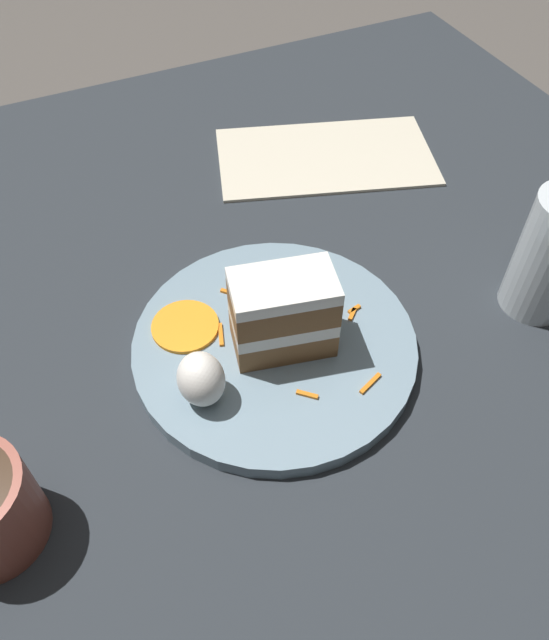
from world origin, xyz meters
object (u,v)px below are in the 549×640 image
Objects in this scene: cake_slice at (283,313)px; menu_card at (325,157)px; drinking_glass at (549,262)px; orange_garnish at (185,326)px; plate at (274,345)px; cream_dollop at (201,379)px.

cake_slice is 0.33m from menu_card.
drinking_glass is 0.33m from menu_card.
orange_garnish is 0.24× the size of menu_card.
cake_slice is at bearing 44.58° from plate.
plate is at bearing 55.24° from orange_garnish.
plate is 0.10m from cream_dollop.
menu_card is at bearing 136.42° from cream_dollop.
cream_dollop is at bearing -69.63° from plate.
drinking_glass is (0.05, 0.26, -0.00)m from cake_slice.
menu_card is (-0.26, 0.19, -0.01)m from plate.
menu_card is (-0.31, -0.08, -0.05)m from drinking_glass.
orange_garnish reaches higher than plate.
menu_card is (-0.21, 0.26, -0.02)m from orange_garnish.
plate is at bearing -101.27° from drinking_glass.
cream_dollop is at bearing 118.03° from cake_slice.
cake_slice reaches higher than menu_card.
orange_garnish reaches higher than menu_card.
menu_card is (-0.27, 0.19, -0.06)m from cake_slice.
cream_dollop is at bearing -8.08° from orange_garnish.
cake_slice is 0.10m from orange_garnish.
drinking_glass is at bearing -87.96° from cake_slice.
cake_slice is 1.97× the size of cream_dollop.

